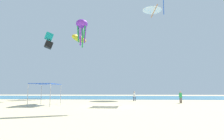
{
  "coord_description": "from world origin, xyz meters",
  "views": [
    {
      "loc": [
        1.74,
        -19.57,
        1.71
      ],
      "look_at": [
        -0.47,
        12.19,
        5.37
      ],
      "focal_mm": 28.79,
      "sensor_mm": 36.0,
      "label": 1
    }
  ],
  "objects": [
    {
      "name": "person_leftmost",
      "position": [
        9.42,
        5.89,
        0.96
      ],
      "size": [
        0.39,
        0.42,
        1.63
      ],
      "rotation": [
        0.0,
        0.0,
        5.04
      ],
      "color": "brown",
      "rests_on": "ground"
    },
    {
      "name": "kite_octopus_purple",
      "position": [
        -8.25,
        20.82,
        17.13
      ],
      "size": [
        3.75,
        3.75,
        6.51
      ],
      "rotation": [
        0.0,
        0.0,
        2.63
      ],
      "color": "purple"
    },
    {
      "name": "ground",
      "position": [
        0.0,
        0.0,
        -0.05
      ],
      "size": [
        110.0,
        110.0,
        0.1
      ],
      "primitive_type": "cube",
      "color": "beige"
    },
    {
      "name": "kite_delta_white",
      "position": [
        8.47,
        21.89,
        21.18
      ],
      "size": [
        4.9,
        4.87,
        3.55
      ],
      "rotation": [
        0.0,
        0.0,
        1.67
      ],
      "color": "white"
    },
    {
      "name": "kite_box_teal",
      "position": [
        -12.1,
        11.72,
        10.84
      ],
      "size": [
        1.98,
        1.86,
        3.05
      ],
      "rotation": [
        0.0,
        0.0,
        5.18
      ],
      "color": "teal"
    },
    {
      "name": "canopy_tent",
      "position": [
        -7.63,
        1.27,
        2.39
      ],
      "size": [
        2.63,
        3.3,
        2.53
      ],
      "color": "#B2B2B7",
      "rests_on": "ground"
    },
    {
      "name": "person_near_tent",
      "position": [
        3.35,
        10.72,
        0.93
      ],
      "size": [
        0.4,
        0.38,
        1.59
      ],
      "rotation": [
        0.0,
        0.0,
        5.88
      ],
      "color": "#33384C",
      "rests_on": "ground"
    },
    {
      "name": "ocean_strip",
      "position": [
        0.0,
        27.25,
        0.01
      ],
      "size": [
        110.0,
        24.62,
        0.03
      ],
      "primitive_type": "cube",
      "color": "teal",
      "rests_on": "ground"
    },
    {
      "name": "kite_inflatable_yellow",
      "position": [
        -10.2,
        26.39,
        15.51
      ],
      "size": [
        4.1,
        6.27,
        2.29
      ],
      "rotation": [
        0.0,
        0.0,
        1.18
      ],
      "color": "yellow"
    }
  ]
}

